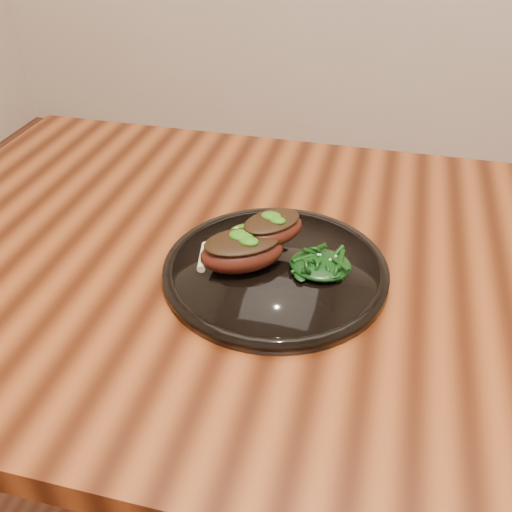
{
  "coord_description": "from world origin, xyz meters",
  "views": [
    {
      "loc": [
        -0.07,
        -0.65,
        1.23
      ],
      "look_at": [
        -0.22,
        -0.04,
        0.78
      ],
      "focal_mm": 40.0,
      "sensor_mm": 36.0,
      "label": 1
    }
  ],
  "objects_px": {
    "lamb_chop_front": "(242,250)",
    "greens_heap": "(321,261)",
    "plate": "(276,270)",
    "desk": "(409,323)"
  },
  "relations": [
    {
      "from": "plate",
      "to": "greens_heap",
      "type": "relative_size",
      "value": 3.69
    },
    {
      "from": "desk",
      "to": "greens_heap",
      "type": "distance_m",
      "value": 0.18
    },
    {
      "from": "lamb_chop_front",
      "to": "greens_heap",
      "type": "distance_m",
      "value": 0.11
    },
    {
      "from": "lamb_chop_front",
      "to": "greens_heap",
      "type": "height_order",
      "value": "lamb_chop_front"
    },
    {
      "from": "lamb_chop_front",
      "to": "greens_heap",
      "type": "bearing_deg",
      "value": 8.99
    },
    {
      "from": "plate",
      "to": "greens_heap",
      "type": "xyz_separation_m",
      "value": [
        0.06,
        0.01,
        0.02
      ]
    },
    {
      "from": "desk",
      "to": "greens_heap",
      "type": "height_order",
      "value": "greens_heap"
    },
    {
      "from": "greens_heap",
      "to": "lamb_chop_front",
      "type": "bearing_deg",
      "value": -171.01
    },
    {
      "from": "plate",
      "to": "lamb_chop_front",
      "type": "relative_size",
      "value": 2.26
    },
    {
      "from": "plate",
      "to": "greens_heap",
      "type": "distance_m",
      "value": 0.06
    }
  ]
}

